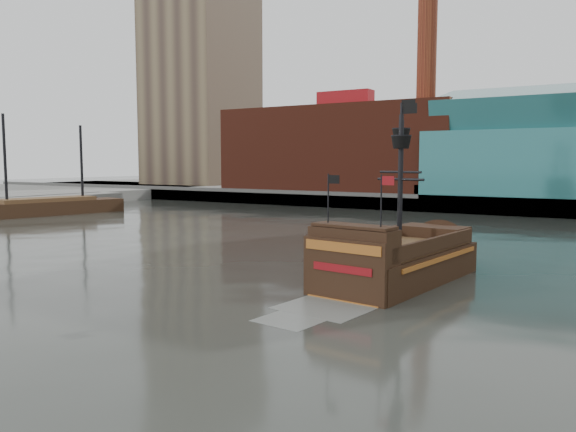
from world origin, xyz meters
The scene contains 7 objects.
ground centered at (0.00, 0.00, 0.00)m, with size 400.00×400.00×0.00m, color #262823.
promenade_far centered at (0.00, 92.00, 1.00)m, with size 220.00×60.00×2.00m, color slate.
seawall centered at (0.00, 62.50, 1.30)m, with size 220.00×1.00×2.60m, color #4C4C49.
pier centered at (-58.00, 30.00, 1.00)m, with size 6.00×40.00×2.00m, color slate.
skyline centered at (5.21, 84.56, 24.55)m, with size 149.00×45.00×62.00m.
pirate_ship centered at (9.64, 13.28, 1.12)m, with size 6.92×16.98×12.34m.
docked_vessel centered at (-48.48, 30.08, 0.92)m, with size 9.36×21.90×14.53m.
Camera 1 is at (21.76, -19.93, 7.56)m, focal length 35.00 mm.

